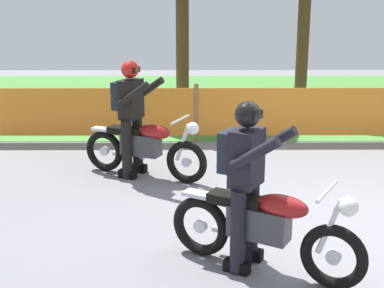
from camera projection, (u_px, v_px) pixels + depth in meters
The scene contains 7 objects.
ground at pixel (358, 226), 6.67m from camera, with size 24.00×24.00×0.02m, color gray.
grass_verge at pixel (272, 100), 13.58m from camera, with size 24.00×7.18×0.01m, color #4C8C3D.
barrier_fence at pixel (302, 112), 9.98m from camera, with size 11.22×0.08×1.05m.
motorcycle_lead at pixel (145, 147), 8.20m from camera, with size 1.84×0.96×0.93m.
motorcycle_trailing at pixel (265, 227), 5.51m from camera, with size 1.82×1.11×0.96m.
rider_lead at pixel (131, 112), 8.14m from camera, with size 0.78×0.69×1.69m.
rider_trailing at pixel (245, 176), 5.48m from camera, with size 0.79×0.71×1.69m.
Camera 1 is at (-1.98, -6.13, 2.77)m, focal length 53.17 mm.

